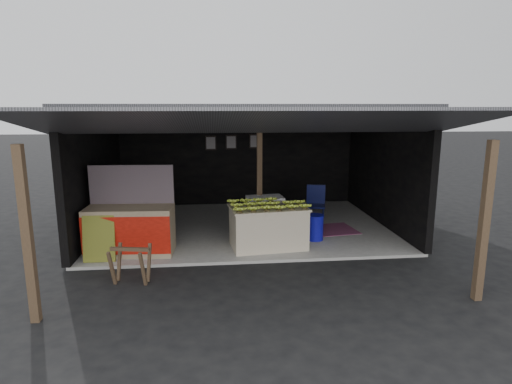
{
  "coord_description": "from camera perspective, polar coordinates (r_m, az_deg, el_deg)",
  "views": [
    {
      "loc": [
        -0.8,
        -7.75,
        2.99
      ],
      "look_at": [
        0.18,
        1.52,
        1.1
      ],
      "focal_mm": 30.0,
      "sensor_mm": 36.0,
      "label": 1
    }
  ],
  "objects": [
    {
      "name": "banana_pile",
      "position": [
        8.85,
        1.65,
        -1.44
      ],
      "size": [
        1.54,
        1.02,
        0.17
      ],
      "primitive_type": null,
      "rotation": [
        0.0,
        0.0,
        0.11
      ],
      "color": "#C4D02C",
      "rests_on": "banana_table"
    },
    {
      "name": "green_signboard",
      "position": [
        8.69,
        -20.22,
        -5.89
      ],
      "size": [
        0.59,
        0.19,
        0.88
      ],
      "primitive_type": "cube",
      "rotation": [
        -0.17,
        0.0,
        0.0
      ],
      "color": "black",
      "rests_on": "concrete_slab"
    },
    {
      "name": "sawhorse",
      "position": [
        7.63,
        -16.38,
        -8.82
      ],
      "size": [
        0.68,
        0.66,
        0.64
      ],
      "rotation": [
        0.0,
        0.0,
        -0.18
      ],
      "color": "brown",
      "rests_on": "ground"
    },
    {
      "name": "plastic_chair",
      "position": [
        10.78,
        7.96,
        -1.24
      ],
      "size": [
        0.56,
        0.56,
        0.98
      ],
      "rotation": [
        0.0,
        0.0,
        -0.26
      ],
      "color": "#0A0E39",
      "rests_on": "concrete_slab"
    },
    {
      "name": "water_barrel",
      "position": [
        9.58,
        7.87,
        -4.77
      ],
      "size": [
        0.36,
        0.36,
        0.54
      ],
      "primitive_type": "cylinder",
      "color": "#0D0E98",
      "rests_on": "concrete_slab"
    },
    {
      "name": "white_crate",
      "position": [
        9.81,
        1.21,
        -3.19
      ],
      "size": [
        0.86,
        0.63,
        0.9
      ],
      "rotation": [
        0.0,
        0.0,
        0.1
      ],
      "color": "white",
      "rests_on": "concrete_slab"
    },
    {
      "name": "picture_frames",
      "position": [
        12.7,
        -3.18,
        6.66
      ],
      "size": [
        1.62,
        0.04,
        0.46
      ],
      "color": "black",
      "rests_on": "shophouse"
    },
    {
      "name": "banana_table",
      "position": [
        8.98,
        1.63,
        -4.66
      ],
      "size": [
        1.67,
        1.13,
        0.87
      ],
      "rotation": [
        0.0,
        0.0,
        0.11
      ],
      "color": "beige",
      "rests_on": "concrete_slab"
    },
    {
      "name": "concrete_slab",
      "position": [
        10.7,
        -1.52,
        -4.6
      ],
      "size": [
        7.0,
        5.0,
        0.06
      ],
      "primitive_type": "cube",
      "color": "gray",
      "rests_on": "ground"
    },
    {
      "name": "magenta_rug",
      "position": [
        10.39,
        9.03,
        -5.03
      ],
      "size": [
        1.62,
        1.19,
        0.01
      ],
      "primitive_type": "cube",
      "rotation": [
        0.0,
        0.0,
        0.13
      ],
      "color": "#761A4B",
      "rests_on": "concrete_slab"
    },
    {
      "name": "neighbor_stall",
      "position": [
        8.95,
        -16.41,
        -4.62
      ],
      "size": [
        1.74,
        0.86,
        1.75
      ],
      "rotation": [
        0.0,
        0.0,
        -0.06
      ],
      "color": "#998466",
      "rests_on": "concrete_slab"
    },
    {
      "name": "shophouse",
      "position": [
        10.63,
        -1.71,
        6.66
      ],
      "size": [
        7.4,
        7.29,
        3.02
      ],
      "color": "black",
      "rests_on": "ground"
    },
    {
      "name": "ground",
      "position": [
        8.34,
        -0.14,
        -9.54
      ],
      "size": [
        80.0,
        80.0,
        0.0
      ],
      "primitive_type": "plane",
      "color": "black",
      "rests_on": "ground"
    }
  ]
}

